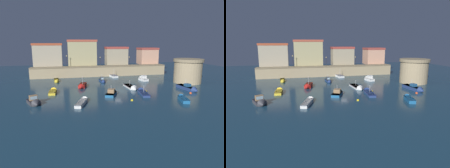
{
  "view_description": "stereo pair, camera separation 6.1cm",
  "coord_description": "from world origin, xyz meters",
  "views": [
    {
      "loc": [
        -11.59,
        -46.07,
        11.6
      ],
      "look_at": [
        0.0,
        5.04,
        0.68
      ],
      "focal_mm": 32.14,
      "sensor_mm": 36.0,
      "label": 1
    },
    {
      "loc": [
        -11.53,
        -46.08,
        11.6
      ],
      "look_at": [
        0.0,
        5.04,
        0.68
      ],
      "focal_mm": 32.14,
      "sensor_mm": 36.0,
      "label": 2
    }
  ],
  "objects": [
    {
      "name": "old_town_backdrop",
      "position": [
        -1.22,
        26.9,
        7.28
      ],
      "size": [
        45.3,
        6.21,
        9.2
      ],
      "color": "#9E927A",
      "rests_on": "ground"
    },
    {
      "name": "moored_boat_6",
      "position": [
        3.7,
        20.47,
        0.38
      ],
      "size": [
        2.5,
        5.59,
        3.56
      ],
      "rotation": [
        0.0,
        0.0,
        1.69
      ],
      "color": "white",
      "rests_on": "ground"
    },
    {
      "name": "moored_boat_5",
      "position": [
        -1.9,
        -3.22,
        0.44
      ],
      "size": [
        3.72,
        5.19,
        2.94
      ],
      "rotation": [
        0.0,
        0.0,
        1.13
      ],
      "color": "#195689",
      "rests_on": "ground"
    },
    {
      "name": "moored_boat_2",
      "position": [
        11.27,
        11.64,
        0.54
      ],
      "size": [
        2.39,
        4.48,
        2.12
      ],
      "rotation": [
        0.0,
        0.0,
        1.74
      ],
      "color": "white",
      "rests_on": "ground"
    },
    {
      "name": "quay_lamp_0",
      "position": [
        -11.5,
        22.67,
        6.04
      ],
      "size": [
        0.32,
        0.32,
        3.78
      ],
      "color": "black",
      "rests_on": "quay_wall"
    },
    {
      "name": "moored_boat_11",
      "position": [
        -7.91,
        5.58,
        0.44
      ],
      "size": [
        2.84,
        5.59,
        3.27
      ],
      "rotation": [
        0.0,
        0.0,
        -1.81
      ],
      "color": "red",
      "rests_on": "ground"
    },
    {
      "name": "moored_boat_3",
      "position": [
        -1.34,
        12.05,
        0.39
      ],
      "size": [
        1.33,
        5.7,
        2.46
      ],
      "rotation": [
        0.0,
        0.0,
        -1.54
      ],
      "color": "navy",
      "rests_on": "ground"
    },
    {
      "name": "mooring_buoy_1",
      "position": [
        1.08,
        -8.68,
        0.0
      ],
      "size": [
        0.53,
        0.53,
        0.53
      ],
      "primitive_type": "sphere",
      "color": "yellow",
      "rests_on": "ground"
    },
    {
      "name": "moored_boat_12",
      "position": [
        5.3,
        -3.51,
        0.3
      ],
      "size": [
        2.39,
        7.02,
        2.67
      ],
      "rotation": [
        0.0,
        0.0,
        1.45
      ],
      "color": "navy",
      "rests_on": "ground"
    },
    {
      "name": "moored_boat_4",
      "position": [
        -8.86,
        -8.19,
        0.33
      ],
      "size": [
        3.34,
        6.68,
        1.2
      ],
      "rotation": [
        0.0,
        0.0,
        1.24
      ],
      "color": "silver",
      "rests_on": "ground"
    },
    {
      "name": "moored_boat_9",
      "position": [
        -14.77,
        15.42,
        0.25
      ],
      "size": [
        1.91,
        6.57,
        1.32
      ],
      "rotation": [
        0.0,
        0.0,
        -1.49
      ],
      "color": "gold",
      "rests_on": "ground"
    },
    {
      "name": "quay_wall",
      "position": [
        0.0,
        22.67,
        1.79
      ],
      "size": [
        46.76,
        3.62,
        3.56
      ],
      "color": "#9E8966",
      "rests_on": "ground"
    },
    {
      "name": "mooring_buoy_2",
      "position": [
        16.2,
        -6.12,
        0.0
      ],
      "size": [
        0.58,
        0.58,
        0.58
      ],
      "primitive_type": "sphere",
      "color": "#EA4C19",
      "rests_on": "ground"
    },
    {
      "name": "moored_boat_0",
      "position": [
        -17.88,
        -7.33,
        0.51
      ],
      "size": [
        3.31,
        4.47,
        2.25
      ],
      "rotation": [
        0.0,
        0.0,
        -1.16
      ],
      "color": "#333338",
      "rests_on": "ground"
    },
    {
      "name": "moored_boat_10",
      "position": [
        -15.0,
        1.61,
        0.34
      ],
      "size": [
        1.72,
        5.12,
        1.42
      ],
      "rotation": [
        0.0,
        0.0,
        1.52
      ],
      "color": "gold",
      "rests_on": "ground"
    },
    {
      "name": "moored_boat_7",
      "position": [
        17.62,
        -3.11,
        0.49
      ],
      "size": [
        2.45,
        7.37,
        3.02
      ],
      "rotation": [
        0.0,
        0.0,
        -1.47
      ],
      "color": "navy",
      "rests_on": "ground"
    },
    {
      "name": "quay_lamp_1",
      "position": [
        -0.21,
        22.67,
        5.66
      ],
      "size": [
        0.32,
        0.32,
        3.12
      ],
      "color": "black",
      "rests_on": "quay_wall"
    },
    {
      "name": "fortress_tower",
      "position": [
        22.73,
        5.48,
        3.53
      ],
      "size": [
        8.4,
        8.4,
        6.93
      ],
      "color": "#9E8966",
      "rests_on": "ground"
    },
    {
      "name": "ground_plane",
      "position": [
        0.0,
        0.0,
        0.0
      ],
      "size": [
        126.02,
        126.02,
        0.0
      ],
      "primitive_type": "plane",
      "color": "#19384C"
    },
    {
      "name": "moored_boat_8",
      "position": [
        4.42,
        1.44,
        0.25
      ],
      "size": [
        2.26,
        7.02,
        2.63
      ],
      "rotation": [
        0.0,
        0.0,
        -1.51
      ],
      "color": "silver",
      "rests_on": "ground"
    },
    {
      "name": "quay_lamp_2",
      "position": [
        10.34,
        22.67,
        5.64
      ],
      "size": [
        0.32,
        0.32,
        3.09
      ],
      "color": "black",
      "rests_on": "quay_wall"
    },
    {
      "name": "moored_boat_1",
      "position": [
        11.2,
        -10.79,
        0.39
      ],
      "size": [
        2.55,
        5.14,
        1.26
      ],
      "rotation": [
        0.0,
        0.0,
        1.31
      ],
      "color": "#195689",
      "rests_on": "ground"
    },
    {
      "name": "mooring_buoy_0",
      "position": [
        6.71,
        -2.3,
        0.0
      ],
      "size": [
        0.56,
        0.56,
        0.56
      ],
      "primitive_type": "sphere",
      "color": "yellow",
      "rests_on": "ground"
    }
  ]
}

